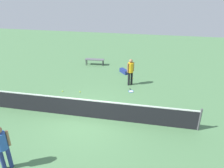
% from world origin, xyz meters
% --- Properties ---
extents(ground_plane, '(40.00, 40.00, 0.00)m').
position_xyz_m(ground_plane, '(0.00, 0.00, 0.00)').
color(ground_plane, '#4C7A4C').
extents(court_net, '(10.09, 0.09, 1.07)m').
position_xyz_m(court_net, '(0.00, 0.00, 0.50)').
color(court_net, '#4C4C51').
rests_on(court_net, ground_plane).
extents(player_near_side, '(0.48, 0.48, 1.70)m').
position_xyz_m(player_near_side, '(-1.51, -4.09, 1.01)').
color(player_near_side, black).
rests_on(player_near_side, ground_plane).
extents(player_far_side, '(0.48, 0.48, 1.70)m').
position_xyz_m(player_far_side, '(1.77, 3.54, 1.01)').
color(player_far_side, navy).
rests_on(player_far_side, ground_plane).
extents(tennis_racket_near_player, '(0.39, 0.61, 0.03)m').
position_xyz_m(tennis_racket_near_player, '(-1.69, -3.17, 0.01)').
color(tennis_racket_near_player, blue).
rests_on(tennis_racket_near_player, ground_plane).
extents(tennis_ball_near_player, '(0.07, 0.07, 0.07)m').
position_xyz_m(tennis_ball_near_player, '(0.28, -0.82, 0.03)').
color(tennis_ball_near_player, '#C6E033').
rests_on(tennis_ball_near_player, ground_plane).
extents(tennis_ball_by_net, '(0.07, 0.07, 0.07)m').
position_xyz_m(tennis_ball_by_net, '(2.29, -2.28, 0.03)').
color(tennis_ball_by_net, '#C6E033').
rests_on(tennis_ball_by_net, ground_plane).
extents(tennis_ball_midcourt, '(0.07, 0.07, 0.07)m').
position_xyz_m(tennis_ball_midcourt, '(-1.59, -5.09, 0.03)').
color(tennis_ball_midcourt, '#C6E033').
rests_on(tennis_ball_midcourt, ground_plane).
extents(tennis_ball_baseline, '(0.07, 0.07, 0.07)m').
position_xyz_m(tennis_ball_baseline, '(1.25, -2.43, 0.03)').
color(tennis_ball_baseline, '#C6E033').
rests_on(tennis_ball_baseline, ground_plane).
extents(courtside_bench, '(1.52, 0.50, 0.48)m').
position_xyz_m(courtside_bench, '(1.71, -7.27, 0.42)').
color(courtside_bench, '#595960').
rests_on(courtside_bench, ground_plane).
extents(equipment_bag, '(0.73, 0.79, 0.28)m').
position_xyz_m(equipment_bag, '(-0.81, -6.03, 0.14)').
color(equipment_bag, navy).
rests_on(equipment_bag, ground_plane).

